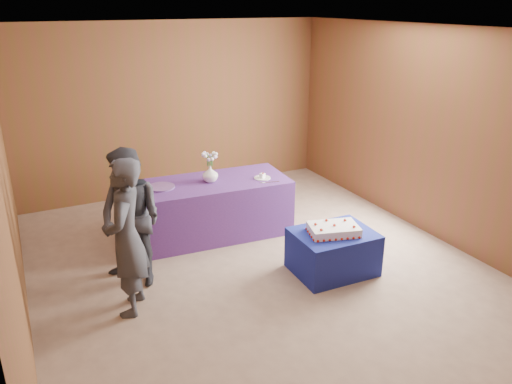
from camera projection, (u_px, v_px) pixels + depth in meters
ground at (260, 269)px, 5.89m from camera, size 6.00×6.00×0.00m
room_shell at (260, 119)px, 5.24m from camera, size 5.04×6.04×2.72m
cake_table at (333, 252)px, 5.76m from camera, size 0.92×0.73×0.50m
serving_table at (213, 208)px, 6.66m from camera, size 2.06×1.03×0.75m
sheet_cake at (334, 229)px, 5.62m from camera, size 0.65×0.53×0.13m
vase at (210, 174)px, 6.48m from camera, size 0.22×0.22×0.21m
flower_spray at (210, 156)px, 6.40m from camera, size 0.21×0.21×0.16m
platter at (161, 187)px, 6.30m from camera, size 0.35×0.35×0.02m
plate at (262, 178)px, 6.64m from camera, size 0.27×0.27×0.01m
cake_slice at (262, 175)px, 6.62m from camera, size 0.08×0.08×0.08m
knife at (270, 182)px, 6.49m from camera, size 0.26×0.08×0.00m
guest_left at (127, 238)px, 4.84m from camera, size 0.59×0.69×1.61m
guest_right at (131, 219)px, 5.35m from camera, size 0.91×0.95×1.55m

